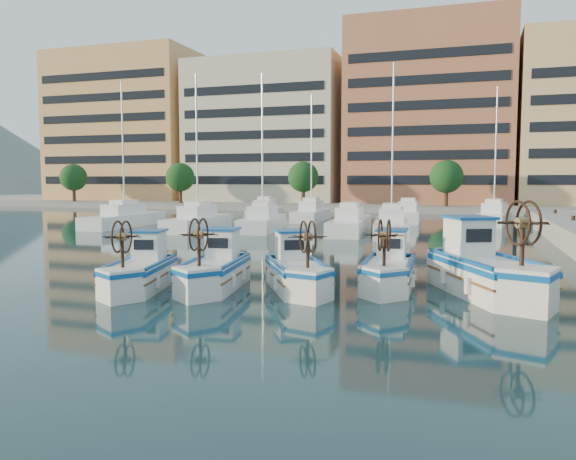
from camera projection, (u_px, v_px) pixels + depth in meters
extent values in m
plane|color=#17353D|center=(248.00, 293.00, 18.42)|extent=(300.00, 300.00, 0.00)
cube|color=gray|center=(421.00, 204.00, 81.84)|extent=(180.00, 40.00, 0.60)
cube|color=tan|center=(128.00, 127.00, 93.71)|extent=(24.00, 14.00, 24.00)
cube|color=black|center=(102.00, 123.00, 87.08)|extent=(22.08, 0.12, 21.60)
cube|color=beige|center=(268.00, 132.00, 86.12)|extent=(23.00, 14.00, 21.00)
cube|color=black|center=(252.00, 128.00, 79.49)|extent=(21.16, 0.12, 18.90)
cube|color=#B26645|center=(429.00, 113.00, 78.53)|extent=(22.00, 14.00, 25.00)
cube|color=black|center=(425.00, 107.00, 71.90)|extent=(20.24, 0.12, 22.50)
cylinder|color=#3F2B19|center=(74.00, 195.00, 84.41)|extent=(0.50, 0.50, 3.00)
sphere|color=#1B4C1D|center=(74.00, 177.00, 84.17)|extent=(4.00, 4.00, 4.00)
cylinder|color=#3F2B19|center=(181.00, 196.00, 78.84)|extent=(0.50, 0.50, 3.00)
sphere|color=#1B4C1D|center=(180.00, 177.00, 78.61)|extent=(4.00, 4.00, 4.00)
cylinder|color=#3F2B19|center=(303.00, 198.00, 73.28)|extent=(0.50, 0.50, 3.00)
sphere|color=#1B4C1D|center=(303.00, 177.00, 73.05)|extent=(4.00, 4.00, 4.00)
cylinder|color=#3F2B19|center=(446.00, 199.00, 67.72)|extent=(0.50, 0.50, 3.00)
sphere|color=#1B4C1D|center=(446.00, 177.00, 67.48)|extent=(4.00, 4.00, 4.00)
cube|color=white|center=(125.00, 220.00, 45.11)|extent=(2.55, 9.59, 1.00)
cylinder|color=silver|center=(123.00, 152.00, 44.63)|extent=(0.12, 0.12, 11.00)
cube|color=white|center=(198.00, 223.00, 41.89)|extent=(2.65, 8.48, 1.00)
cylinder|color=silver|center=(197.00, 149.00, 41.42)|extent=(0.12, 0.12, 11.00)
cube|color=white|center=(263.00, 224.00, 41.75)|extent=(3.56, 8.69, 1.00)
cylinder|color=silver|center=(262.00, 149.00, 41.27)|extent=(0.12, 0.12, 11.00)
cube|color=white|center=(350.00, 225.00, 40.03)|extent=(3.12, 10.24, 1.00)
cube|color=white|center=(391.00, 228.00, 38.13)|extent=(3.35, 9.20, 1.00)
cylinder|color=silver|center=(393.00, 146.00, 37.65)|extent=(0.12, 0.12, 11.00)
cube|color=white|center=(265.00, 213.00, 54.88)|extent=(3.00, 7.45, 1.00)
cube|color=white|center=(311.00, 215.00, 51.77)|extent=(2.66, 7.99, 1.00)
cylinder|color=silver|center=(311.00, 155.00, 51.29)|extent=(0.12, 0.12, 11.00)
cube|color=white|center=(408.00, 216.00, 50.50)|extent=(2.50, 7.76, 1.00)
cube|color=white|center=(494.00, 218.00, 47.42)|extent=(3.42, 8.83, 1.00)
cylinder|color=silver|center=(496.00, 153.00, 46.94)|extent=(0.12, 0.12, 11.00)
cube|color=white|center=(140.00, 276.00, 18.91)|extent=(2.40, 3.91, 0.91)
cube|color=#0B4D97|center=(140.00, 266.00, 18.88)|extent=(2.47, 4.03, 0.14)
cube|color=#166DB2|center=(140.00, 268.00, 18.89)|extent=(1.98, 3.47, 0.05)
cube|color=white|center=(149.00, 245.00, 19.87)|extent=(1.20, 1.32, 0.95)
cube|color=#0B4D97|center=(149.00, 231.00, 19.82)|extent=(1.36, 1.48, 0.07)
cylinder|color=#331E14|center=(122.00, 254.00, 17.28)|extent=(0.10, 0.10, 1.01)
cylinder|color=brown|center=(122.00, 237.00, 17.23)|extent=(0.33, 0.30, 0.24)
torus|color=#331E14|center=(118.00, 237.00, 17.24)|extent=(0.31, 1.00, 1.01)
torus|color=#331E14|center=(126.00, 237.00, 17.23)|extent=(0.31, 1.00, 1.01)
cube|color=white|center=(214.00, 275.00, 19.07)|extent=(2.16, 3.94, 0.94)
cube|color=#0B4D97|center=(214.00, 265.00, 19.04)|extent=(2.23, 4.06, 0.14)
cube|color=#166DB2|center=(214.00, 266.00, 19.05)|extent=(1.75, 3.52, 0.05)
cube|color=white|center=(223.00, 244.00, 20.04)|extent=(1.15, 1.29, 0.98)
cube|color=#0B4D97|center=(222.00, 229.00, 20.00)|extent=(1.30, 1.45, 0.07)
cylinder|color=#331E14|center=(199.00, 252.00, 17.41)|extent=(0.11, 0.11, 1.03)
cylinder|color=brown|center=(199.00, 235.00, 17.36)|extent=(0.32, 0.29, 0.25)
torus|color=#331E14|center=(195.00, 235.00, 17.39)|extent=(0.22, 1.04, 1.04)
torus|color=#331E14|center=(203.00, 235.00, 17.34)|extent=(0.22, 1.04, 1.04)
cube|color=white|center=(297.00, 277.00, 18.83)|extent=(3.14, 3.95, 0.91)
cube|color=#0B4D97|center=(297.00, 266.00, 18.80)|extent=(3.24, 4.06, 0.14)
cube|color=#166DB2|center=(297.00, 268.00, 18.80)|extent=(2.66, 3.46, 0.05)
cube|color=white|center=(291.00, 246.00, 19.77)|extent=(1.38, 1.45, 0.96)
cube|color=#0B4D97|center=(291.00, 231.00, 19.72)|extent=(1.56, 1.63, 0.07)
cylinder|color=#331E14|center=(308.00, 254.00, 17.22)|extent=(0.10, 0.10, 1.01)
cylinder|color=brown|center=(308.00, 237.00, 17.17)|extent=(0.36, 0.35, 0.24)
torus|color=#331E14|center=(304.00, 237.00, 17.14)|extent=(0.55, 0.92, 1.02)
torus|color=#331E14|center=(312.00, 237.00, 17.19)|extent=(0.55, 0.92, 1.02)
cube|color=white|center=(389.00, 275.00, 19.18)|extent=(1.73, 3.74, 0.92)
cube|color=#0B4D97|center=(389.00, 265.00, 19.15)|extent=(1.78, 3.85, 0.14)
cube|color=#166DB2|center=(389.00, 266.00, 19.15)|extent=(1.37, 3.35, 0.05)
cube|color=white|center=(392.00, 244.00, 20.10)|extent=(1.01, 1.18, 0.96)
cube|color=#0B4D97|center=(392.00, 230.00, 20.06)|extent=(1.15, 1.31, 0.07)
cylinder|color=#331E14|center=(384.00, 252.00, 17.59)|extent=(0.10, 0.10, 1.01)
cylinder|color=brown|center=(384.00, 235.00, 17.54)|extent=(0.29, 0.26, 0.24)
torus|color=#331E14|center=(380.00, 235.00, 17.57)|extent=(0.11, 1.02, 1.02)
torus|color=#331E14|center=(389.00, 235.00, 17.50)|extent=(0.11, 1.02, 1.02)
cube|color=white|center=(487.00, 278.00, 17.90)|extent=(3.82, 5.04, 1.16)
cube|color=#0B4D97|center=(487.00, 264.00, 17.86)|extent=(3.94, 5.19, 0.18)
cube|color=#166DB2|center=(487.00, 266.00, 17.87)|extent=(3.22, 4.43, 0.07)
cube|color=white|center=(469.00, 237.00, 19.10)|extent=(1.72, 1.82, 1.21)
cube|color=#0B4D97|center=(469.00, 217.00, 19.04)|extent=(1.94, 2.04, 0.09)
cylinder|color=#331E14|center=(522.00, 247.00, 15.83)|extent=(0.13, 0.13, 1.28)
cylinder|color=brown|center=(523.00, 223.00, 15.77)|extent=(0.45, 0.43, 0.31)
torus|color=#331E14|center=(518.00, 223.00, 15.75)|extent=(0.64, 1.19, 1.29)
torus|color=#331E14|center=(529.00, 223.00, 15.79)|extent=(0.64, 1.19, 1.29)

